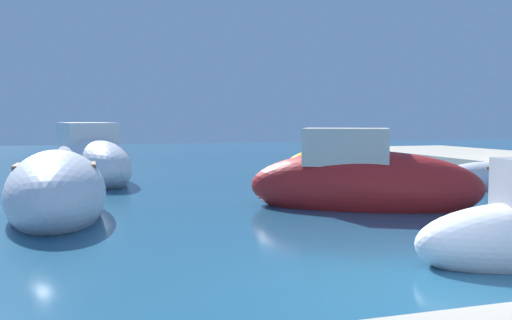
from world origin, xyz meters
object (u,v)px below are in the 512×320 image
(moored_boat_5, at_px, (91,162))
(moored_boat_9, at_px, (494,179))
(moored_boat_7, at_px, (362,182))
(moored_boat_2, at_px, (56,193))
(moored_boat_0, at_px, (334,167))

(moored_boat_5, distance_m, moored_boat_9, 12.47)
(moored_boat_7, bearing_deg, moored_boat_2, -157.97)
(moored_boat_5, height_order, moored_boat_7, moored_boat_5)
(moored_boat_0, height_order, moored_boat_7, moored_boat_7)
(moored_boat_2, distance_m, moored_boat_5, 6.94)
(moored_boat_9, bearing_deg, moored_boat_5, 179.18)
(moored_boat_0, relative_size, moored_boat_7, 0.83)
(moored_boat_0, distance_m, moored_boat_7, 6.30)
(moored_boat_5, xyz_separation_m, moored_boat_7, (5.78, -7.65, -0.06))
(moored_boat_2, xyz_separation_m, moored_boat_5, (0.85, 6.89, 0.13))
(moored_boat_7, bearing_deg, moored_boat_0, 98.97)
(moored_boat_7, distance_m, moored_boat_9, 5.65)
(moored_boat_7, bearing_deg, moored_boat_5, 155.67)
(moored_boat_2, distance_m, moored_boat_7, 6.68)
(moored_boat_2, bearing_deg, moored_boat_5, -6.07)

